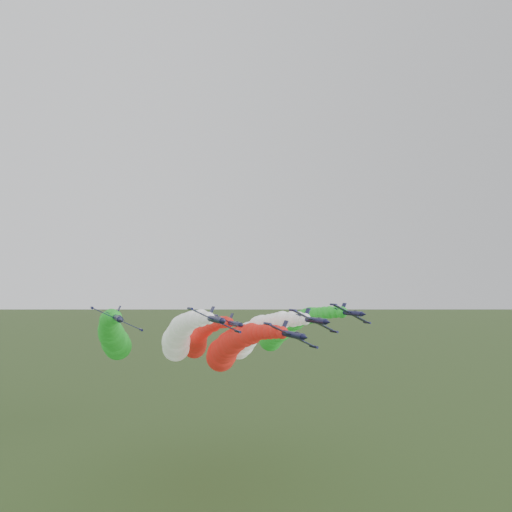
% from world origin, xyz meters
% --- Properties ---
extents(jet_lead, '(13.91, 62.18, 16.17)m').
position_xyz_m(jet_lead, '(-0.26, 27.80, 32.77)').
color(jet_lead, '#111234').
rests_on(jet_lead, ground).
extents(jet_inner_left, '(13.72, 61.99, 15.98)m').
position_xyz_m(jet_inner_left, '(-10.45, 32.71, 35.12)').
color(jet_inner_left, '#111234').
rests_on(jet_inner_left, ground).
extents(jet_inner_right, '(13.53, 61.80, 15.79)m').
position_xyz_m(jet_inner_right, '(6.30, 32.19, 34.59)').
color(jet_inner_right, '#111234').
rests_on(jet_inner_right, ground).
extents(jet_outer_left, '(13.87, 62.14, 16.13)m').
position_xyz_m(jet_outer_left, '(-23.71, 42.20, 34.97)').
color(jet_outer_left, '#111234').
rests_on(jet_outer_left, ground).
extents(jet_outer_right, '(13.74, 62.01, 16.00)m').
position_xyz_m(jet_outer_right, '(20.26, 43.17, 34.94)').
color(jet_outer_right, '#111234').
rests_on(jet_outer_right, ground).
extents(jet_trail, '(13.84, 62.11, 16.09)m').
position_xyz_m(jet_trail, '(-0.26, 53.18, 32.60)').
color(jet_trail, '#111234').
rests_on(jet_trail, ground).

